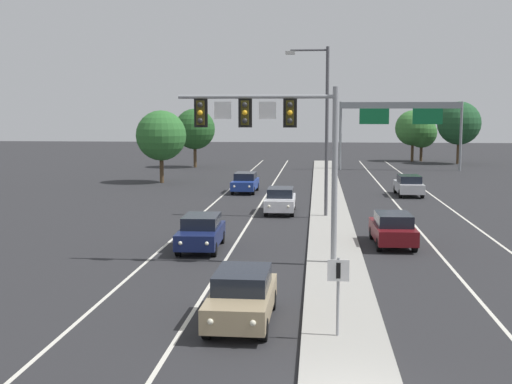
{
  "coord_description": "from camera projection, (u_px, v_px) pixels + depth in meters",
  "views": [
    {
      "loc": [
        -0.81,
        -13.81,
        6.31
      ],
      "look_at": [
        -3.2,
        12.27,
        3.2
      ],
      "focal_mm": 47.07,
      "sensor_mm": 36.0,
      "label": 1
    }
  ],
  "objects": [
    {
      "name": "tree_far_left_c",
      "position": [
        161.0,
        136.0,
        60.1
      ],
      "size": [
        4.5,
        4.5,
        6.52
      ],
      "color": "#4C3823",
      "rests_on": "ground"
    },
    {
      "name": "overhead_signal_mast",
      "position": [
        279.0,
        133.0,
        27.38
      ],
      "size": [
        6.55,
        0.44,
        7.2
      ],
      "color": "gray",
      "rests_on": "median_island"
    },
    {
      "name": "car_oncoming_tan",
      "position": [
        242.0,
        296.0,
        20.17
      ],
      "size": [
        1.86,
        4.49,
        1.58
      ],
      "color": "tan",
      "rests_on": "ground"
    },
    {
      "name": "edge_stripe_right",
      "position": [
        471.0,
        223.0,
        38.33
      ],
      "size": [
        0.14,
        100.0,
        0.01
      ],
      "primitive_type": "cube",
      "color": "silver",
      "rests_on": "ground"
    },
    {
      "name": "tree_far_left_a",
      "position": [
        195.0,
        129.0,
        77.12
      ],
      "size": [
        4.68,
        4.68,
        6.77
      ],
      "color": "#4C3823",
      "rests_on": "ground"
    },
    {
      "name": "median_island",
      "position": [
        333.0,
        243.0,
        32.12
      ],
      "size": [
        2.4,
        110.0,
        0.15
      ],
      "primitive_type": "cube",
      "color": "#9E9B93",
      "rests_on": "ground"
    },
    {
      "name": "tree_far_right_b",
      "position": [
        413.0,
        128.0,
        86.73
      ],
      "size": [
        4.57,
        4.57,
        6.62
      ],
      "color": "#4C3823",
      "rests_on": "ground"
    },
    {
      "name": "lane_stripe_oncoming_center",
      "position": [
        250.0,
        220.0,
        39.48
      ],
      "size": [
        0.14,
        100.0,
        0.01
      ],
      "primitive_type": "cube",
      "color": "silver",
      "rests_on": "ground"
    },
    {
      "name": "tree_far_right_a",
      "position": [
        422.0,
        133.0,
        86.8
      ],
      "size": [
        3.95,
        3.95,
        5.71
      ],
      "color": "#4C3823",
      "rests_on": "ground"
    },
    {
      "name": "tree_far_right_c",
      "position": [
        459.0,
        123.0,
        82.3
      ],
      "size": [
        5.3,
        5.3,
        7.66
      ],
      "color": "#4C3823",
      "rests_on": "ground"
    },
    {
      "name": "car_oncoming_blue",
      "position": [
        245.0,
        182.0,
        53.12
      ],
      "size": [
        1.87,
        4.49,
        1.58
      ],
      "color": "navy",
      "rests_on": "ground"
    },
    {
      "name": "street_lamp_median",
      "position": [
        323.0,
        121.0,
        39.69
      ],
      "size": [
        2.58,
        0.28,
        10.0
      ],
      "color": "#4C4C51",
      "rests_on": "median_island"
    },
    {
      "name": "car_receding_darkred",
      "position": [
        393.0,
        229.0,
        31.9
      ],
      "size": [
        1.92,
        4.51,
        1.58
      ],
      "color": "#5B0F14",
      "rests_on": "ground"
    },
    {
      "name": "highway_sign_gantry",
      "position": [
        401.0,
        114.0,
        72.99
      ],
      "size": [
        13.28,
        0.42,
        7.5
      ],
      "color": "gray",
      "rests_on": "ground"
    },
    {
      "name": "car_oncoming_navy",
      "position": [
        201.0,
        232.0,
        31.03
      ],
      "size": [
        1.92,
        4.51,
        1.58
      ],
      "color": "#141E4C",
      "rests_on": "ground"
    },
    {
      "name": "car_receding_silver",
      "position": [
        409.0,
        185.0,
        51.07
      ],
      "size": [
        1.86,
        4.49,
        1.58
      ],
      "color": "#B7B7BC",
      "rests_on": "ground"
    },
    {
      "name": "lane_stripe_receding_center",
      "position": [
        412.0,
        223.0,
        38.63
      ],
      "size": [
        0.14,
        100.0,
        0.01
      ],
      "primitive_type": "cube",
      "color": "silver",
      "rests_on": "ground"
    },
    {
      "name": "edge_stripe_left",
      "position": [
        195.0,
        219.0,
        39.78
      ],
      "size": [
        0.14,
        100.0,
        0.01
      ],
      "primitive_type": "cube",
      "color": "silver",
      "rests_on": "ground"
    },
    {
      "name": "median_sign_post",
      "position": [
        338.0,
        285.0,
        18.45
      ],
      "size": [
        0.6,
        0.1,
        2.2
      ],
      "color": "gray",
      "rests_on": "median_island"
    },
    {
      "name": "car_oncoming_white",
      "position": [
        280.0,
        200.0,
        42.33
      ],
      "size": [
        1.84,
        4.48,
        1.58
      ],
      "color": "silver",
      "rests_on": "ground"
    }
  ]
}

